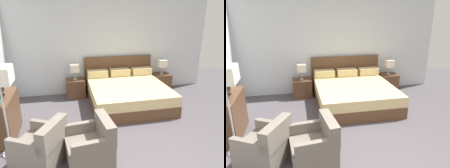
# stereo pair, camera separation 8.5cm
# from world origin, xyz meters

# --- Properties ---
(wall_back) EXTENTS (6.29, 0.06, 2.78)m
(wall_back) POSITION_xyz_m (0.00, 3.52, 1.39)
(wall_back) COLOR silver
(wall_back) RESTS_ON ground
(bed) EXTENTS (1.98, 2.07, 1.05)m
(bed) POSITION_xyz_m (0.45, 2.47, 0.29)
(bed) COLOR brown
(bed) RESTS_ON ground
(nightstand_left) EXTENTS (0.51, 0.44, 0.50)m
(nightstand_left) POSITION_xyz_m (-0.83, 3.21, 0.25)
(nightstand_left) COLOR brown
(nightstand_left) RESTS_ON ground
(nightstand_right) EXTENTS (0.51, 0.44, 0.50)m
(nightstand_right) POSITION_xyz_m (1.72, 3.21, 0.25)
(nightstand_right) COLOR brown
(nightstand_right) RESTS_ON ground
(table_lamp_left) EXTENTS (0.24, 0.24, 0.43)m
(table_lamp_left) POSITION_xyz_m (-0.83, 3.21, 0.82)
(table_lamp_left) COLOR #B7B7BC
(table_lamp_left) RESTS_ON nightstand_left
(table_lamp_right) EXTENTS (0.24, 0.24, 0.43)m
(table_lamp_right) POSITION_xyz_m (1.72, 3.21, 0.82)
(table_lamp_right) COLOR #B7B7BC
(table_lamp_right) RESTS_ON nightstand_right
(dresser) EXTENTS (0.47, 1.06, 0.83)m
(dresser) POSITION_xyz_m (-2.29, 1.44, 0.43)
(dresser) COLOR brown
(dresser) RESTS_ON ground
(armchair_by_window) EXTENTS (0.93, 0.93, 0.76)m
(armchair_by_window) POSITION_xyz_m (-1.52, 0.48, 0.28)
(armchair_by_window) COLOR #70665B
(armchair_by_window) RESTS_ON ground
(armchair_companion) EXTENTS (0.77, 0.76, 0.76)m
(armchair_companion) POSITION_xyz_m (-0.75, 0.33, 0.28)
(armchair_companion) COLOR #70665B
(armchair_companion) RESTS_ON ground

